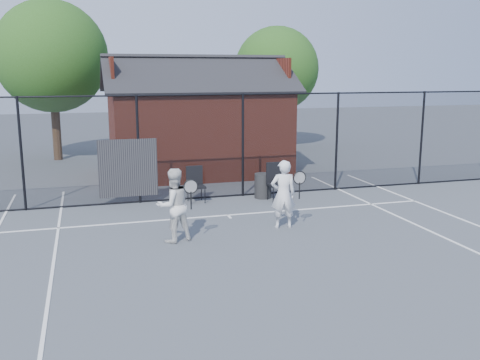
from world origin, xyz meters
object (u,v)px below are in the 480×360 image
object	(u,v)px
clubhouse	(198,128)
waste_bin	(263,186)
chair_right	(277,183)
player_back	(174,205)
chair_left	(196,185)
player_front	(283,194)

from	to	relation	value
clubhouse	waste_bin	world-z (taller)	clubhouse
clubhouse	chair_right	world-z (taller)	clubhouse
player_back	clubhouse	bearing A→B (deg)	74.40
clubhouse	chair_left	world-z (taller)	clubhouse
player_back	chair_left	distance (m)	3.54
chair_right	chair_left	bearing A→B (deg)	164.94
chair_left	chair_right	world-z (taller)	chair_right
chair_left	clubhouse	bearing A→B (deg)	74.95
player_back	chair_right	world-z (taller)	player_back
player_back	chair_right	bearing A→B (deg)	39.63
chair_left	player_back	bearing A→B (deg)	-112.00
chair_right	player_back	bearing A→B (deg)	-142.81
player_front	chair_right	xyz separation A→B (m)	(0.79, 2.52, -0.28)
chair_right	waste_bin	bearing A→B (deg)	116.39
chair_left	chair_right	distance (m)	2.29
chair_left	waste_bin	bearing A→B (deg)	-2.94
clubhouse	waste_bin	bearing A→B (deg)	-77.41
waste_bin	chair_right	bearing A→B (deg)	-61.17
chair_right	player_front	bearing A→B (deg)	-109.80
player_front	chair_right	distance (m)	2.66
clubhouse	player_back	world-z (taller)	clubhouse
player_back	waste_bin	distance (m)	4.58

